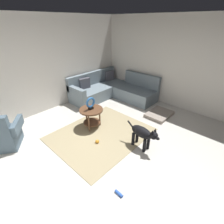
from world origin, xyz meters
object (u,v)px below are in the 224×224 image
at_px(dog_toy_ball, 97,142).
at_px(armchair, 2,135).
at_px(dog, 143,134).
at_px(torus_sculpture, 91,103).
at_px(dog_toy_rope, 119,193).
at_px(side_table, 91,113).
at_px(dog_bed_mat, 159,114).
at_px(sectional_couch, 112,90).

bearing_deg(dog_toy_ball, armchair, 136.16).
xyz_separation_m(dog, dog_toy_ball, (-0.58, 0.84, -0.33)).
xyz_separation_m(torus_sculpture, dog_toy_rope, (-1.01, -1.81, -0.69)).
bearing_deg(torus_sculpture, armchair, 155.80).
height_order(side_table, dog_bed_mat, side_table).
bearing_deg(dog, dog_bed_mat, -161.17).
bearing_deg(sectional_couch, dog_bed_mat, -90.16).
xyz_separation_m(armchair, dog_bed_mat, (3.62, -1.86, -0.28)).
distance_m(dog_bed_mat, dog_toy_ball, 2.18).
bearing_deg(dog_bed_mat, dog, -165.15).
xyz_separation_m(side_table, dog_toy_ball, (-0.37, -0.59, -0.37)).
relative_size(dog_bed_mat, dog_toy_ball, 8.68).
height_order(armchair, dog, armchair).
xyz_separation_m(armchair, torus_sculpture, (1.85, -0.83, 0.39)).
bearing_deg(dog, dog_toy_rope, 20.89).
relative_size(torus_sculpture, dog_toy_ball, 3.54).
relative_size(armchair, dog_bed_mat, 1.25).
distance_m(dog_toy_ball, dog_toy_rope, 1.37).
distance_m(sectional_couch, dog_bed_mat, 1.96).
height_order(armchair, side_table, armchair).
bearing_deg(torus_sculpture, dog, -81.61).
bearing_deg(dog_toy_ball, dog_bed_mat, -11.39).
height_order(side_table, dog, dog).
xyz_separation_m(dog_bed_mat, dog_toy_rope, (-2.77, -0.78, -0.02)).
distance_m(torus_sculpture, dog_toy_ball, 0.96).
relative_size(side_table, dog_toy_rope, 3.83).
bearing_deg(dog_toy_rope, dog, 16.91).
distance_m(sectional_couch, dog, 2.83).
distance_m(sectional_couch, dog_toy_ball, 2.63).
height_order(side_table, dog_toy_rope, side_table).
height_order(sectional_couch, dog, sectional_couch).
distance_m(side_table, dog_toy_rope, 2.11).
distance_m(dog, dog_toy_rope, 1.32).
distance_m(dog, dog_toy_ball, 1.07).
relative_size(armchair, side_table, 1.67).
distance_m(sectional_couch, side_table, 2.00).
xyz_separation_m(sectional_couch, dog_bed_mat, (-0.01, -1.94, -0.24)).
distance_m(armchair, torus_sculpture, 2.07).
distance_m(side_table, torus_sculpture, 0.29).
bearing_deg(dog_toy_ball, torus_sculpture, 58.35).
distance_m(sectional_couch, dog_toy_rope, 3.90).
relative_size(sectional_couch, side_table, 3.75).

